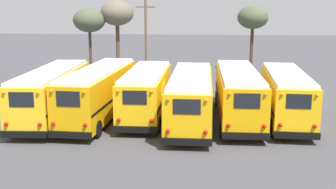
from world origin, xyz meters
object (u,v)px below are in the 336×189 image
object	(u,v)px
school_bus_3	(191,96)
bare_tree_2	(117,14)
utility_pole	(146,38)
school_bus_4	(238,93)
school_bus_0	(53,92)
bare_tree_1	(89,21)
school_bus_1	(99,91)
school_bus_2	(146,91)
school_bus_5	(286,95)
bare_tree_0	(253,18)

from	to	relation	value
school_bus_3	bare_tree_2	distance (m)	21.94
school_bus_3	utility_pole	size ratio (longest dim) A/B	1.37
school_bus_4	school_bus_0	bearing A→B (deg)	-176.33
bare_tree_1	bare_tree_2	world-z (taller)	bare_tree_2
school_bus_1	school_bus_0	bearing A→B (deg)	-171.68
school_bus_1	bare_tree_2	xyz separation A→B (m)	(-2.76, 19.07, 4.50)
school_bus_3	bare_tree_2	size ratio (longest dim) A/B	1.41
school_bus_2	bare_tree_2	xyz separation A→B (m)	(-5.70, 18.37, 4.60)
school_bus_3	utility_pole	xyz separation A→B (m)	(-4.76, 14.01, 2.53)
school_bus_1	bare_tree_1	world-z (taller)	bare_tree_1
school_bus_0	school_bus_5	size ratio (longest dim) A/B	1.09
school_bus_5	utility_pole	xyz separation A→B (m)	(-10.65, 13.21, 2.50)
school_bus_5	utility_pole	size ratio (longest dim) A/B	1.20
school_bus_5	bare_tree_1	size ratio (longest dim) A/B	1.39
school_bus_1	bare_tree_0	world-z (taller)	bare_tree_0
school_bus_2	school_bus_1	bearing A→B (deg)	-166.69
school_bus_1	school_bus_3	world-z (taller)	school_bus_1
school_bus_5	bare_tree_1	bearing A→B (deg)	134.15
school_bus_1	school_bus_5	xyz separation A→B (m)	(11.78, 0.24, -0.07)
school_bus_4	bare_tree_1	world-z (taller)	bare_tree_1
school_bus_3	utility_pole	bearing A→B (deg)	108.77
school_bus_1	utility_pole	distance (m)	13.71
school_bus_3	bare_tree_1	size ratio (longest dim) A/B	1.58
school_bus_0	school_bus_1	xyz separation A→B (m)	(2.94, 0.43, 0.03)
school_bus_0	school_bus_5	bearing A→B (deg)	2.60
school_bus_2	school_bus_3	distance (m)	3.20
school_bus_3	school_bus_4	world-z (taller)	school_bus_4
school_bus_4	utility_pole	bearing A→B (deg)	120.42
school_bus_5	school_bus_1	bearing A→B (deg)	-178.84
school_bus_4	bare_tree_2	world-z (taller)	bare_tree_2
school_bus_3	school_bus_5	xyz separation A→B (m)	(5.89, 0.80, 0.03)
utility_pole	school_bus_0	bearing A→B (deg)	-106.34
school_bus_2	bare_tree_2	size ratio (longest dim) A/B	1.26
school_bus_0	school_bus_5	xyz separation A→B (m)	(14.72, 0.67, -0.03)
school_bus_2	utility_pole	world-z (taller)	utility_pole
school_bus_1	bare_tree_0	size ratio (longest dim) A/B	1.54
utility_pole	bare_tree_1	world-z (taller)	utility_pole
bare_tree_0	bare_tree_2	xyz separation A→B (m)	(-14.52, -2.00, 0.45)
bare_tree_1	school_bus_5	bearing A→B (deg)	-45.85
bare_tree_0	school_bus_0	bearing A→B (deg)	-124.38
school_bus_3	utility_pole	distance (m)	15.01
school_bus_2	school_bus_5	distance (m)	8.84
school_bus_5	bare_tree_0	xyz separation A→B (m)	(-0.01, 20.83, 4.11)
school_bus_3	school_bus_0	bearing A→B (deg)	179.12
school_bus_0	school_bus_4	world-z (taller)	school_bus_4
school_bus_1	utility_pole	world-z (taller)	utility_pole
school_bus_1	bare_tree_2	world-z (taller)	bare_tree_2
school_bus_5	utility_pole	world-z (taller)	utility_pole
school_bus_1	school_bus_5	world-z (taller)	school_bus_1
school_bus_4	school_bus_1	bearing A→B (deg)	-177.90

